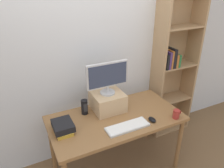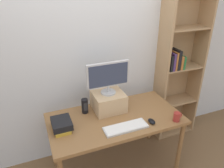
{
  "view_description": "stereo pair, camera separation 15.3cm",
  "coord_description": "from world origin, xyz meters",
  "px_view_note": "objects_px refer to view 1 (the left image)",
  "views": [
    {
      "loc": [
        -0.92,
        -1.78,
        2.15
      ],
      "look_at": [
        -0.01,
        0.08,
        1.13
      ],
      "focal_mm": 35.0,
      "sensor_mm": 36.0,
      "label": 1
    },
    {
      "loc": [
        -0.78,
        -1.85,
        2.15
      ],
      "look_at": [
        -0.01,
        0.08,
        1.13
      ],
      "focal_mm": 35.0,
      "sensor_mm": 36.0,
      "label": 2
    }
  ],
  "objects_px": {
    "desk": "(116,123)",
    "computer_mouse": "(152,120)",
    "bookshelf_unit": "(173,64)",
    "desk_speaker": "(84,107)",
    "computer_monitor": "(107,77)",
    "coffee_mug": "(176,114)",
    "riser_box": "(108,101)",
    "keyboard": "(127,127)",
    "book_stack": "(63,127)"
  },
  "relations": [
    {
      "from": "desk",
      "to": "keyboard",
      "type": "distance_m",
      "value": 0.24
    },
    {
      "from": "bookshelf_unit",
      "to": "desk_speaker",
      "type": "bearing_deg",
      "value": -173.07
    },
    {
      "from": "desk",
      "to": "desk_speaker",
      "type": "xyz_separation_m",
      "value": [
        -0.28,
        0.22,
        0.16
      ]
    },
    {
      "from": "keyboard",
      "to": "book_stack",
      "type": "bearing_deg",
      "value": 158.8
    },
    {
      "from": "riser_box",
      "to": "computer_mouse",
      "type": "relative_size",
      "value": 3.34
    },
    {
      "from": "bookshelf_unit",
      "to": "keyboard",
      "type": "xyz_separation_m",
      "value": [
        -1.06,
        -0.61,
        -0.3
      ]
    },
    {
      "from": "computer_monitor",
      "to": "book_stack",
      "type": "relative_size",
      "value": 2.03
    },
    {
      "from": "desk",
      "to": "computer_monitor",
      "type": "bearing_deg",
      "value": 92.41
    },
    {
      "from": "desk",
      "to": "computer_mouse",
      "type": "distance_m",
      "value": 0.41
    },
    {
      "from": "computer_mouse",
      "to": "coffee_mug",
      "type": "height_order",
      "value": "coffee_mug"
    },
    {
      "from": "bookshelf_unit",
      "to": "book_stack",
      "type": "distance_m",
      "value": 1.73
    },
    {
      "from": "keyboard",
      "to": "computer_monitor",
      "type": "bearing_deg",
      "value": 94.39
    },
    {
      "from": "desk",
      "to": "computer_monitor",
      "type": "height_order",
      "value": "computer_monitor"
    },
    {
      "from": "desk_speaker",
      "to": "coffee_mug",
      "type": "bearing_deg",
      "value": -31.05
    },
    {
      "from": "bookshelf_unit",
      "to": "coffee_mug",
      "type": "height_order",
      "value": "bookshelf_unit"
    },
    {
      "from": "bookshelf_unit",
      "to": "riser_box",
      "type": "xyz_separation_m",
      "value": [
        -1.09,
        -0.19,
        -0.2
      ]
    },
    {
      "from": "desk",
      "to": "coffee_mug",
      "type": "relative_size",
      "value": 13.98
    },
    {
      "from": "computer_monitor",
      "to": "desk_speaker",
      "type": "bearing_deg",
      "value": 173.81
    },
    {
      "from": "computer_monitor",
      "to": "desk_speaker",
      "type": "height_order",
      "value": "computer_monitor"
    },
    {
      "from": "desk",
      "to": "computer_mouse",
      "type": "height_order",
      "value": "computer_mouse"
    },
    {
      "from": "desk",
      "to": "computer_mouse",
      "type": "bearing_deg",
      "value": -36.43
    },
    {
      "from": "desk",
      "to": "computer_monitor",
      "type": "xyz_separation_m",
      "value": [
        -0.01,
        0.19,
        0.49
      ]
    },
    {
      "from": "computer_monitor",
      "to": "book_stack",
      "type": "bearing_deg",
      "value": -163.06
    },
    {
      "from": "riser_box",
      "to": "book_stack",
      "type": "distance_m",
      "value": 0.6
    },
    {
      "from": "bookshelf_unit",
      "to": "computer_monitor",
      "type": "relative_size",
      "value": 4.29
    },
    {
      "from": "keyboard",
      "to": "computer_mouse",
      "type": "bearing_deg",
      "value": -2.99
    },
    {
      "from": "riser_box",
      "to": "computer_monitor",
      "type": "relative_size",
      "value": 0.71
    },
    {
      "from": "computer_monitor",
      "to": "book_stack",
      "type": "height_order",
      "value": "computer_monitor"
    },
    {
      "from": "bookshelf_unit",
      "to": "keyboard",
      "type": "height_order",
      "value": "bookshelf_unit"
    },
    {
      "from": "riser_box",
      "to": "computer_mouse",
      "type": "xyz_separation_m",
      "value": [
        0.33,
        -0.43,
        -0.09
      ]
    },
    {
      "from": "bookshelf_unit",
      "to": "book_stack",
      "type": "xyz_separation_m",
      "value": [
        -1.67,
        -0.37,
        -0.26
      ]
    },
    {
      "from": "keyboard",
      "to": "riser_box",
      "type": "bearing_deg",
      "value": 94.37
    },
    {
      "from": "desk",
      "to": "desk_speaker",
      "type": "relative_size",
      "value": 8.48
    },
    {
      "from": "riser_box",
      "to": "keyboard",
      "type": "height_order",
      "value": "riser_box"
    },
    {
      "from": "bookshelf_unit",
      "to": "riser_box",
      "type": "height_order",
      "value": "bookshelf_unit"
    },
    {
      "from": "computer_monitor",
      "to": "coffee_mug",
      "type": "relative_size",
      "value": 4.66
    },
    {
      "from": "desk",
      "to": "coffee_mug",
      "type": "distance_m",
      "value": 0.68
    },
    {
      "from": "coffee_mug",
      "to": "bookshelf_unit",
      "type": "bearing_deg",
      "value": 54.24
    },
    {
      "from": "computer_monitor",
      "to": "keyboard",
      "type": "distance_m",
      "value": 0.58
    },
    {
      "from": "riser_box",
      "to": "coffee_mug",
      "type": "distance_m",
      "value": 0.78
    },
    {
      "from": "riser_box",
      "to": "coffee_mug",
      "type": "bearing_deg",
      "value": -39.72
    },
    {
      "from": "keyboard",
      "to": "book_stack",
      "type": "distance_m",
      "value": 0.65
    },
    {
      "from": "riser_box",
      "to": "keyboard",
      "type": "bearing_deg",
      "value": -85.63
    },
    {
      "from": "keyboard",
      "to": "desk",
      "type": "bearing_deg",
      "value": 96.08
    },
    {
      "from": "bookshelf_unit",
      "to": "keyboard",
      "type": "distance_m",
      "value": 1.26
    },
    {
      "from": "book_stack",
      "to": "bookshelf_unit",
      "type": "bearing_deg",
      "value": 12.53
    },
    {
      "from": "computer_mouse",
      "to": "book_stack",
      "type": "distance_m",
      "value": 0.94
    },
    {
      "from": "keyboard",
      "to": "desk_speaker",
      "type": "height_order",
      "value": "desk_speaker"
    },
    {
      "from": "desk",
      "to": "coffee_mug",
      "type": "height_order",
      "value": "coffee_mug"
    },
    {
      "from": "desk",
      "to": "riser_box",
      "type": "bearing_deg",
      "value": 92.39
    }
  ]
}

